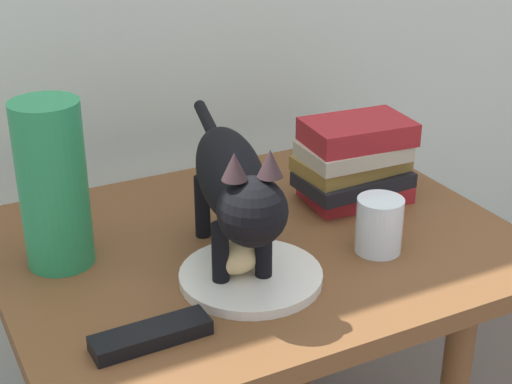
{
  "coord_description": "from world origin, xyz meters",
  "views": [
    {
      "loc": [
        -0.49,
        -0.95,
        1.12
      ],
      "look_at": [
        0.0,
        0.0,
        0.63
      ],
      "focal_mm": 54.82,
      "sensor_mm": 36.0,
      "label": 1
    }
  ],
  "objects_px": {
    "plate": "(251,276)",
    "book_stack": "(354,161)",
    "green_vase": "(53,185)",
    "candle_jar": "(379,228)",
    "bread_roll": "(239,254)",
    "cat": "(234,183)",
    "tv_remote": "(151,335)",
    "side_table": "(256,280)"
  },
  "relations": [
    {
      "from": "side_table",
      "to": "plate",
      "type": "height_order",
      "value": "plate"
    },
    {
      "from": "plate",
      "to": "candle_jar",
      "type": "bearing_deg",
      "value": -2.33
    },
    {
      "from": "plate",
      "to": "cat",
      "type": "distance_m",
      "value": 0.13
    },
    {
      "from": "plate",
      "to": "green_vase",
      "type": "relative_size",
      "value": 0.82
    },
    {
      "from": "side_table",
      "to": "book_stack",
      "type": "xyz_separation_m",
      "value": [
        0.21,
        0.05,
        0.15
      ]
    },
    {
      "from": "bread_roll",
      "to": "tv_remote",
      "type": "bearing_deg",
      "value": -152.11
    },
    {
      "from": "bread_roll",
      "to": "green_vase",
      "type": "distance_m",
      "value": 0.28
    },
    {
      "from": "plate",
      "to": "book_stack",
      "type": "bearing_deg",
      "value": 29.95
    },
    {
      "from": "book_stack",
      "to": "tv_remote",
      "type": "xyz_separation_m",
      "value": [
        -0.45,
        -0.23,
        -0.06
      ]
    },
    {
      "from": "book_stack",
      "to": "green_vase",
      "type": "distance_m",
      "value": 0.5
    },
    {
      "from": "bread_roll",
      "to": "candle_jar",
      "type": "xyz_separation_m",
      "value": [
        0.22,
        -0.02,
        -0.0
      ]
    },
    {
      "from": "green_vase",
      "to": "bread_roll",
      "type": "bearing_deg",
      "value": -37.74
    },
    {
      "from": "green_vase",
      "to": "tv_remote",
      "type": "distance_m",
      "value": 0.28
    },
    {
      "from": "green_vase",
      "to": "candle_jar",
      "type": "relative_size",
      "value": 2.89
    },
    {
      "from": "tv_remote",
      "to": "plate",
      "type": "bearing_deg",
      "value": 21.65
    },
    {
      "from": "cat",
      "to": "bread_roll",
      "type": "bearing_deg",
      "value": -105.88
    },
    {
      "from": "plate",
      "to": "book_stack",
      "type": "relative_size",
      "value": 1.05
    },
    {
      "from": "bread_roll",
      "to": "book_stack",
      "type": "height_order",
      "value": "book_stack"
    },
    {
      "from": "cat",
      "to": "green_vase",
      "type": "xyz_separation_m",
      "value": [
        -0.22,
        0.13,
        -0.01
      ]
    },
    {
      "from": "book_stack",
      "to": "green_vase",
      "type": "xyz_separation_m",
      "value": [
        -0.5,
        0.02,
        0.05
      ]
    },
    {
      "from": "bread_roll",
      "to": "book_stack",
      "type": "xyz_separation_m",
      "value": [
        0.29,
        0.15,
        0.03
      ]
    },
    {
      "from": "green_vase",
      "to": "candle_jar",
      "type": "distance_m",
      "value": 0.48
    },
    {
      "from": "green_vase",
      "to": "tv_remote",
      "type": "relative_size",
      "value": 1.64
    },
    {
      "from": "bread_roll",
      "to": "cat",
      "type": "bearing_deg",
      "value": 74.12
    },
    {
      "from": "book_stack",
      "to": "side_table",
      "type": "bearing_deg",
      "value": -166.34
    },
    {
      "from": "candle_jar",
      "to": "bread_roll",
      "type": "bearing_deg",
      "value": 174.56
    },
    {
      "from": "side_table",
      "to": "bread_roll",
      "type": "relative_size",
      "value": 9.75
    },
    {
      "from": "plate",
      "to": "candle_jar",
      "type": "relative_size",
      "value": 2.37
    },
    {
      "from": "book_stack",
      "to": "tv_remote",
      "type": "height_order",
      "value": "book_stack"
    },
    {
      "from": "tv_remote",
      "to": "candle_jar",
      "type": "bearing_deg",
      "value": 8.45
    },
    {
      "from": "side_table",
      "to": "green_vase",
      "type": "distance_m",
      "value": 0.35
    },
    {
      "from": "plate",
      "to": "green_vase",
      "type": "distance_m",
      "value": 0.31
    },
    {
      "from": "green_vase",
      "to": "candle_jar",
      "type": "bearing_deg",
      "value": -23.04
    },
    {
      "from": "cat",
      "to": "book_stack",
      "type": "distance_m",
      "value": 0.31
    },
    {
      "from": "green_vase",
      "to": "tv_remote",
      "type": "xyz_separation_m",
      "value": [
        0.05,
        -0.25,
        -0.11
      ]
    },
    {
      "from": "cat",
      "to": "candle_jar",
      "type": "distance_m",
      "value": 0.24
    },
    {
      "from": "side_table",
      "to": "tv_remote",
      "type": "relative_size",
      "value": 5.2
    },
    {
      "from": "book_stack",
      "to": "candle_jar",
      "type": "bearing_deg",
      "value": -111.54
    },
    {
      "from": "side_table",
      "to": "candle_jar",
      "type": "xyz_separation_m",
      "value": [
        0.15,
        -0.12,
        0.11
      ]
    },
    {
      "from": "plate",
      "to": "tv_remote",
      "type": "bearing_deg",
      "value": -157.21
    },
    {
      "from": "cat",
      "to": "candle_jar",
      "type": "height_order",
      "value": "cat"
    },
    {
      "from": "plate",
      "to": "tv_remote",
      "type": "distance_m",
      "value": 0.19
    }
  ]
}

